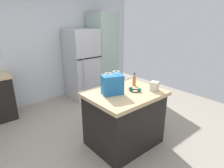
{
  "coord_description": "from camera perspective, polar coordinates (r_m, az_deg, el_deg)",
  "views": [
    {
      "loc": [
        -1.68,
        -2.22,
        2.01
      ],
      "look_at": [
        0.25,
        0.07,
        0.96
      ],
      "focal_mm": 31.25,
      "sensor_mm": 36.0,
      "label": 1
    }
  ],
  "objects": [
    {
      "name": "refrigerator",
      "position": [
        4.99,
        -8.72,
        5.79
      ],
      "size": [
        0.7,
        0.75,
        1.72
      ],
      "color": "#B7B7BC",
      "rests_on": "ground"
    },
    {
      "name": "shopping_bag",
      "position": [
        2.86,
        0.08,
        -0.15
      ],
      "size": [
        0.35,
        0.28,
        0.34
      ],
      "color": "#236BAD",
      "rests_on": "kitchen_island"
    },
    {
      "name": "ground",
      "position": [
        3.43,
        -2.49,
        -16.53
      ],
      "size": [
        6.31,
        6.31,
        0.0
      ],
      "primitive_type": "plane",
      "color": "#9E9384"
    },
    {
      "name": "tall_cabinet",
      "position": [
        5.31,
        -2.72,
        8.95
      ],
      "size": [
        0.57,
        0.67,
        2.11
      ],
      "color": "#9EB2A8",
      "rests_on": "ground"
    },
    {
      "name": "kitchen_island",
      "position": [
        3.18,
        3.54,
        -9.91
      ],
      "size": [
        1.13,
        0.91,
        0.91
      ],
      "color": "black",
      "rests_on": "ground"
    },
    {
      "name": "ear_defenders",
      "position": [
        3.02,
        6.7,
        -1.7
      ],
      "size": [
        0.2,
        0.2,
        0.06
      ],
      "color": "black",
      "rests_on": "kitchen_island"
    },
    {
      "name": "bottle",
      "position": [
        3.25,
        6.52,
        1.18
      ],
      "size": [
        0.06,
        0.06,
        0.22
      ],
      "color": "#C66633",
      "rests_on": "kitchen_island"
    },
    {
      "name": "back_wall",
      "position": [
        4.91,
        -20.41,
        11.02
      ],
      "size": [
        5.26,
        0.13,
        2.8
      ],
      "color": "silver",
      "rests_on": "ground"
    },
    {
      "name": "small_box",
      "position": [
        3.09,
        12.31,
        -0.61
      ],
      "size": [
        0.15,
        0.15,
        0.14
      ],
      "primitive_type": "cube",
      "rotation": [
        0.0,
        0.0,
        0.39
      ],
      "color": "beige",
      "rests_on": "kitchen_island"
    }
  ]
}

